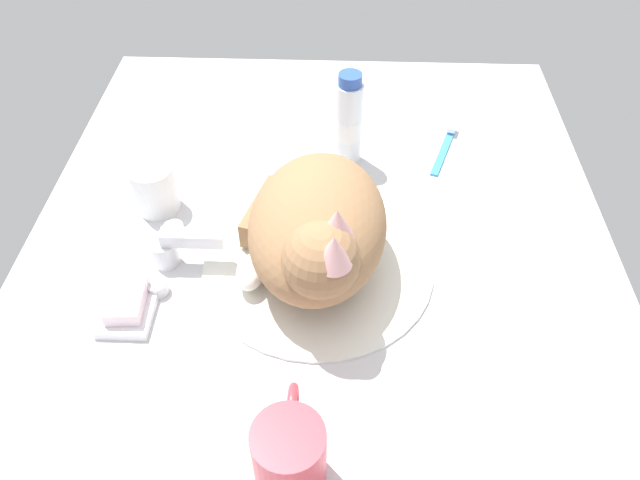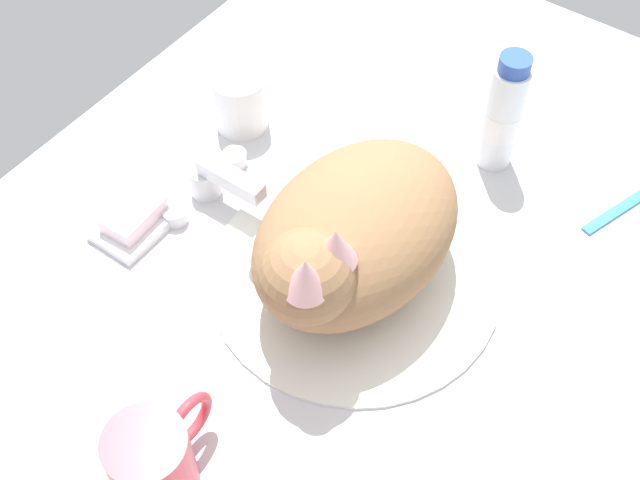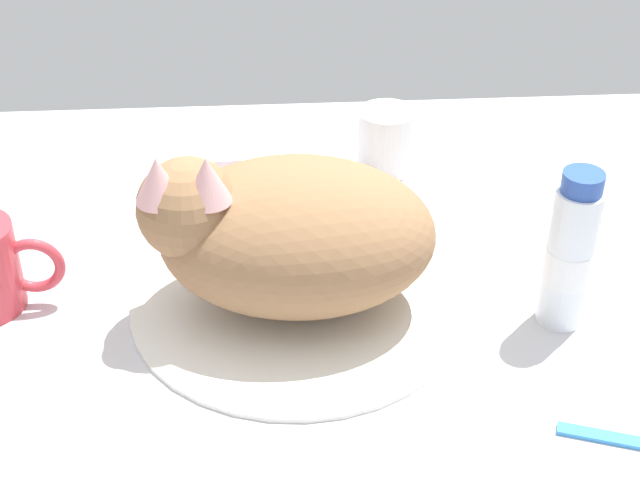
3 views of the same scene
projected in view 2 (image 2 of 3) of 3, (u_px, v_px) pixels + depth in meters
The scene contains 10 objects.
ground_plane at pixel (354, 284), 88.96cm from camera, with size 110.00×82.50×3.00cm, color silver.
sink_basin at pixel (355, 274), 87.39cm from camera, with size 30.99×30.99×0.96cm, color silver.
faucet at pixel (213, 181), 92.64cm from camera, with size 13.28×10.09×5.78cm.
cat at pixel (349, 236), 80.87cm from camera, with size 27.28×20.23×16.22cm.
coffee_mug at pixel (154, 460), 70.85cm from camera, with size 11.40×7.30×8.58cm.
rinse_cup at pixel (240, 101), 98.88cm from camera, with size 6.42×6.42×7.33cm.
soap_dish at pixel (136, 224), 91.36cm from camera, with size 9.00×6.40×1.20cm, color white.
soap_bar at pixel (133, 215), 90.07cm from camera, with size 6.66×4.36×2.04cm, color silver.
toothpaste_bottle at pixel (503, 115), 92.39cm from camera, with size 4.24×4.24×15.41cm.
toothbrush at pixel (633, 199), 93.66cm from camera, with size 13.14×5.62×1.60cm.
Camera 2 is at (-43.11, -26.40, 71.95)cm, focal length 46.48 mm.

